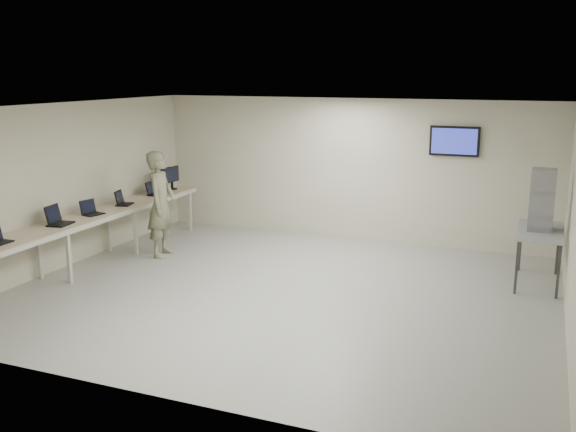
% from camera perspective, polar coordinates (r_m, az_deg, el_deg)
% --- Properties ---
extents(room, '(8.01, 7.01, 2.81)m').
position_cam_1_polar(room, '(9.58, -0.14, 1.33)').
color(room, gray).
rests_on(room, ground).
extents(workbench, '(0.76, 6.00, 0.90)m').
position_cam_1_polar(workbench, '(11.48, -17.24, -0.30)').
color(workbench, tan).
rests_on(workbench, ground).
extents(laptop_1, '(0.38, 0.44, 0.31)m').
position_cam_1_polar(laptop_1, '(10.94, -19.82, -0.30)').
color(laptop_1, black).
rests_on(laptop_1, workbench).
extents(laptop_2, '(0.33, 0.37, 0.25)m').
position_cam_1_polar(laptop_2, '(11.51, -17.11, 0.44)').
color(laptop_2, black).
rests_on(laptop_2, workbench).
extents(laptop_3, '(0.34, 0.38, 0.26)m').
position_cam_1_polar(laptop_3, '(12.21, -14.51, 1.30)').
color(laptop_3, black).
rests_on(laptop_3, workbench).
extents(laptop_4, '(0.29, 0.35, 0.26)m').
position_cam_1_polar(laptop_4, '(13.04, -11.84, 2.15)').
color(laptop_4, black).
rests_on(laptop_4, workbench).
extents(monitor_near, '(0.21, 0.48, 0.48)m').
position_cam_1_polar(monitor_near, '(13.34, -10.89, 3.38)').
color(monitor_near, black).
rests_on(monitor_near, workbench).
extents(monitor_far, '(0.21, 0.47, 0.47)m').
position_cam_1_polar(monitor_far, '(13.56, -10.29, 3.53)').
color(monitor_far, black).
rests_on(monitor_far, workbench).
extents(soldier, '(0.59, 0.78, 1.93)m').
position_cam_1_polar(soldier, '(11.81, -11.23, 1.06)').
color(soldier, '#6B6D4F').
rests_on(soldier, ground).
extents(side_table, '(0.68, 1.47, 0.88)m').
position_cam_1_polar(side_table, '(10.80, 21.52, -1.53)').
color(side_table, '#939497').
rests_on(side_table, ground).
extents(storage_bins, '(0.36, 0.40, 0.96)m').
position_cam_1_polar(storage_bins, '(10.69, 21.65, 1.35)').
color(storage_bins, gray).
rests_on(storage_bins, side_table).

